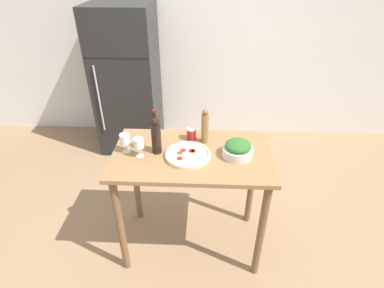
# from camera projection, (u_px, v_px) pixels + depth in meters

# --- Properties ---
(ground_plane) EXTENTS (14.00, 14.00, 0.00)m
(ground_plane) POSITION_uv_depth(u_px,v_px,m) (192.00, 241.00, 2.71)
(ground_plane) COLOR #9E7A56
(wall_back) EXTENTS (6.40, 0.09, 2.60)m
(wall_back) POSITION_uv_depth(u_px,v_px,m) (200.00, 38.00, 3.73)
(wall_back) COLOR silver
(wall_back) RESTS_ON ground_plane
(refrigerator) EXTENTS (0.72, 0.73, 1.75)m
(refrigerator) POSITION_uv_depth(u_px,v_px,m) (128.00, 81.00, 3.66)
(refrigerator) COLOR black
(refrigerator) RESTS_ON ground_plane
(prep_counter) EXTENTS (1.17, 0.68, 0.96)m
(prep_counter) POSITION_uv_depth(u_px,v_px,m) (192.00, 171.00, 2.28)
(prep_counter) COLOR olive
(prep_counter) RESTS_ON ground_plane
(wine_bottle) EXTENTS (0.07, 0.07, 0.34)m
(wine_bottle) POSITION_uv_depth(u_px,v_px,m) (156.00, 134.00, 2.12)
(wine_bottle) COLOR black
(wine_bottle) RESTS_ON prep_counter
(wine_glass_near) EXTENTS (0.07, 0.07, 0.15)m
(wine_glass_near) POSITION_uv_depth(u_px,v_px,m) (139.00, 144.00, 2.11)
(wine_glass_near) COLOR silver
(wine_glass_near) RESTS_ON prep_counter
(wine_glass_far) EXTENTS (0.07, 0.07, 0.15)m
(wine_glass_far) POSITION_uv_depth(u_px,v_px,m) (125.00, 139.00, 2.16)
(wine_glass_far) COLOR silver
(wine_glass_far) RESTS_ON prep_counter
(pepper_mill) EXTENTS (0.05, 0.05, 0.28)m
(pepper_mill) POSITION_uv_depth(u_px,v_px,m) (205.00, 127.00, 2.25)
(pepper_mill) COLOR olive
(pepper_mill) RESTS_ON prep_counter
(salad_bowl) EXTENTS (0.22, 0.22, 0.12)m
(salad_bowl) POSITION_uv_depth(u_px,v_px,m) (238.00, 149.00, 2.13)
(salad_bowl) COLOR silver
(salad_bowl) RESTS_ON prep_counter
(homemade_pizza) EXTENTS (0.33, 0.33, 0.03)m
(homemade_pizza) POSITION_uv_depth(u_px,v_px,m) (188.00, 155.00, 2.15)
(homemade_pizza) COLOR beige
(homemade_pizza) RESTS_ON prep_counter
(salt_canister) EXTENTS (0.07, 0.07, 0.10)m
(salt_canister) POSITION_uv_depth(u_px,v_px,m) (191.00, 134.00, 2.33)
(salt_canister) COLOR #B2231E
(salt_canister) RESTS_ON prep_counter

